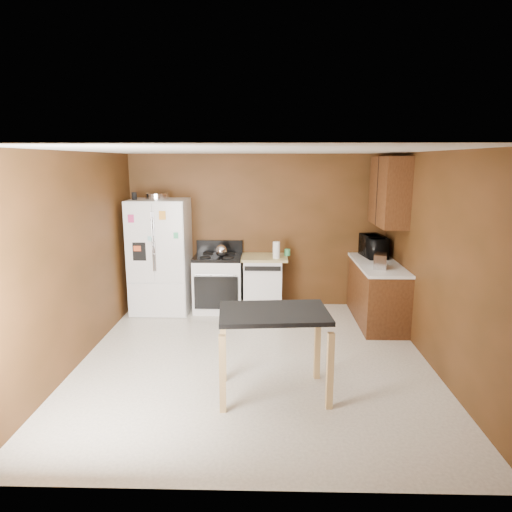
{
  "coord_description": "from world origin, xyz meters",
  "views": [
    {
      "loc": [
        0.15,
        -5.19,
        2.39
      ],
      "look_at": [
        -0.0,
        0.85,
        1.12
      ],
      "focal_mm": 32.0,
      "sensor_mm": 36.0,
      "label": 1
    }
  ],
  "objects_px": {
    "pen_cup": "(134,196)",
    "microwave": "(374,247)",
    "green_canister": "(287,252)",
    "refrigerator": "(160,256)",
    "paper_towel": "(276,250)",
    "toaster": "(380,261)",
    "island": "(274,325)",
    "dishwasher": "(263,283)",
    "gas_range": "(218,282)",
    "roasting_pan": "(157,196)",
    "kettle": "(221,251)"
  },
  "relations": [
    {
      "from": "kettle",
      "to": "dishwasher",
      "type": "xyz_separation_m",
      "value": [
        0.66,
        0.09,
        -0.54
      ]
    },
    {
      "from": "green_canister",
      "to": "refrigerator",
      "type": "relative_size",
      "value": 0.06
    },
    {
      "from": "pen_cup",
      "to": "microwave",
      "type": "xyz_separation_m",
      "value": [
        3.72,
        0.14,
        -0.8
      ]
    },
    {
      "from": "toaster",
      "to": "dishwasher",
      "type": "bearing_deg",
      "value": 168.88
    },
    {
      "from": "paper_towel",
      "to": "dishwasher",
      "type": "xyz_separation_m",
      "value": [
        -0.21,
        0.14,
        -0.57
      ]
    },
    {
      "from": "toaster",
      "to": "refrigerator",
      "type": "xyz_separation_m",
      "value": [
        -3.3,
        0.73,
        -0.1
      ]
    },
    {
      "from": "pen_cup",
      "to": "dishwasher",
      "type": "xyz_separation_m",
      "value": [
        1.97,
        0.18,
        -1.41
      ]
    },
    {
      "from": "roasting_pan",
      "to": "green_canister",
      "type": "height_order",
      "value": "roasting_pan"
    },
    {
      "from": "microwave",
      "to": "refrigerator",
      "type": "height_order",
      "value": "refrigerator"
    },
    {
      "from": "roasting_pan",
      "to": "dishwasher",
      "type": "bearing_deg",
      "value": 0.83
    },
    {
      "from": "toaster",
      "to": "gas_range",
      "type": "distance_m",
      "value": 2.57
    },
    {
      "from": "microwave",
      "to": "island",
      "type": "xyz_separation_m",
      "value": [
        -1.61,
        -2.72,
        -0.3
      ]
    },
    {
      "from": "refrigerator",
      "to": "gas_range",
      "type": "xyz_separation_m",
      "value": [
        0.91,
        0.06,
        -0.44
      ]
    },
    {
      "from": "green_canister",
      "to": "toaster",
      "type": "height_order",
      "value": "toaster"
    },
    {
      "from": "island",
      "to": "toaster",
      "type": "bearing_deg",
      "value": 51.81
    },
    {
      "from": "paper_towel",
      "to": "microwave",
      "type": "distance_m",
      "value": 1.54
    },
    {
      "from": "refrigerator",
      "to": "island",
      "type": "xyz_separation_m",
      "value": [
        1.77,
        -2.67,
        -0.14
      ]
    },
    {
      "from": "toaster",
      "to": "island",
      "type": "bearing_deg",
      "value": -113.23
    },
    {
      "from": "island",
      "to": "refrigerator",
      "type": "bearing_deg",
      "value": 123.56
    },
    {
      "from": "pen_cup",
      "to": "kettle",
      "type": "xyz_separation_m",
      "value": [
        1.31,
        0.09,
        -0.86
      ]
    },
    {
      "from": "pen_cup",
      "to": "paper_towel",
      "type": "xyz_separation_m",
      "value": [
        2.18,
        0.04,
        -0.84
      ]
    },
    {
      "from": "gas_range",
      "to": "roasting_pan",
      "type": "bearing_deg",
      "value": 179.98
    },
    {
      "from": "paper_towel",
      "to": "microwave",
      "type": "height_order",
      "value": "microwave"
    },
    {
      "from": "dishwasher",
      "to": "roasting_pan",
      "type": "bearing_deg",
      "value": -179.17
    },
    {
      "from": "roasting_pan",
      "to": "green_canister",
      "type": "xyz_separation_m",
      "value": [
        2.05,
        0.09,
        -0.9
      ]
    },
    {
      "from": "kettle",
      "to": "paper_towel",
      "type": "relative_size",
      "value": 0.73
    },
    {
      "from": "refrigerator",
      "to": "gas_range",
      "type": "relative_size",
      "value": 1.64
    },
    {
      "from": "pen_cup",
      "to": "toaster",
      "type": "distance_m",
      "value": 3.79
    },
    {
      "from": "kettle",
      "to": "green_canister",
      "type": "distance_m",
      "value": 1.06
    },
    {
      "from": "roasting_pan",
      "to": "dishwasher",
      "type": "relative_size",
      "value": 0.41
    },
    {
      "from": "paper_towel",
      "to": "green_canister",
      "type": "xyz_separation_m",
      "value": [
        0.18,
        0.21,
        -0.08
      ]
    },
    {
      "from": "microwave",
      "to": "island",
      "type": "bearing_deg",
      "value": 141.22
    },
    {
      "from": "kettle",
      "to": "dishwasher",
      "type": "height_order",
      "value": "kettle"
    },
    {
      "from": "paper_towel",
      "to": "toaster",
      "type": "distance_m",
      "value": 1.6
    },
    {
      "from": "toaster",
      "to": "refrigerator",
      "type": "height_order",
      "value": "refrigerator"
    },
    {
      "from": "paper_towel",
      "to": "toaster",
      "type": "relative_size",
      "value": 0.92
    },
    {
      "from": "toaster",
      "to": "refrigerator",
      "type": "relative_size",
      "value": 0.16
    },
    {
      "from": "green_canister",
      "to": "roasting_pan",
      "type": "bearing_deg",
      "value": -177.46
    },
    {
      "from": "gas_range",
      "to": "dishwasher",
      "type": "distance_m",
      "value": 0.72
    },
    {
      "from": "paper_towel",
      "to": "green_canister",
      "type": "relative_size",
      "value": 2.46
    },
    {
      "from": "pen_cup",
      "to": "island",
      "type": "distance_m",
      "value": 3.51
    },
    {
      "from": "kettle",
      "to": "paper_towel",
      "type": "xyz_separation_m",
      "value": [
        0.87,
        -0.05,
        0.02
      ]
    },
    {
      "from": "pen_cup",
      "to": "refrigerator",
      "type": "height_order",
      "value": "pen_cup"
    },
    {
      "from": "roasting_pan",
      "to": "paper_towel",
      "type": "height_order",
      "value": "roasting_pan"
    },
    {
      "from": "pen_cup",
      "to": "island",
      "type": "relative_size",
      "value": 0.1
    },
    {
      "from": "kettle",
      "to": "island",
      "type": "xyz_separation_m",
      "value": [
        0.8,
        -2.66,
        -0.24
      ]
    },
    {
      "from": "roasting_pan",
      "to": "paper_towel",
      "type": "distance_m",
      "value": 2.05
    },
    {
      "from": "microwave",
      "to": "gas_range",
      "type": "relative_size",
      "value": 0.51
    },
    {
      "from": "green_canister",
      "to": "refrigerator",
      "type": "distance_m",
      "value": 2.03
    },
    {
      "from": "roasting_pan",
      "to": "island",
      "type": "height_order",
      "value": "roasting_pan"
    }
  ]
}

